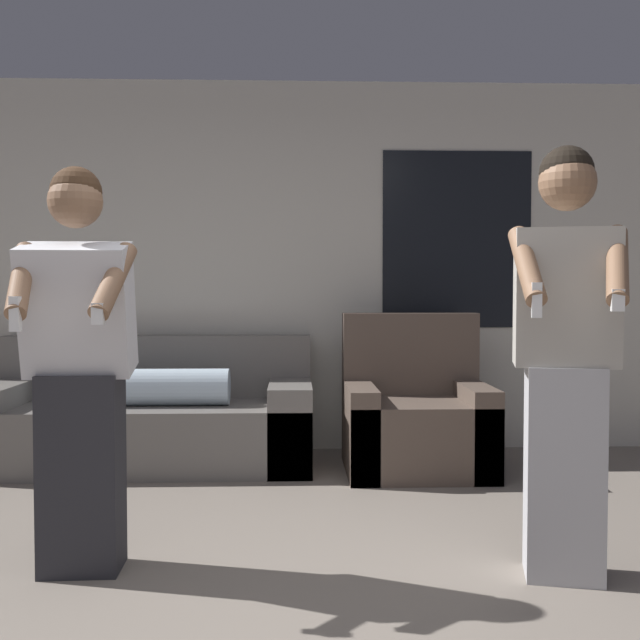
{
  "coord_description": "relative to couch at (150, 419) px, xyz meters",
  "views": [
    {
      "loc": [
        0.11,
        -2.37,
        1.16
      ],
      "look_at": [
        0.22,
        0.68,
        1.05
      ],
      "focal_mm": 42.0,
      "sensor_mm": 36.0,
      "label": 1
    }
  ],
  "objects": [
    {
      "name": "armchair",
      "position": [
        1.77,
        -0.21,
        0.03
      ],
      "size": [
        0.92,
        0.82,
        1.02
      ],
      "color": "brown",
      "rests_on": "ground_plane"
    },
    {
      "name": "couch",
      "position": [
        0.0,
        0.0,
        0.0
      ],
      "size": [
        2.18,
        0.9,
        0.85
      ],
      "color": "slate",
      "rests_on": "ground_plane"
    },
    {
      "name": "wall_back",
      "position": [
        0.88,
        0.48,
        1.05
      ],
      "size": [
        6.85,
        0.07,
        2.7
      ],
      "color": "beige",
      "rests_on": "ground_plane"
    },
    {
      "name": "person_left",
      "position": [
        0.09,
        -1.95,
        0.54
      ],
      "size": [
        0.49,
        0.51,
        1.67
      ],
      "color": "#28282D",
      "rests_on": "ground_plane"
    },
    {
      "name": "person_right",
      "position": [
        2.07,
        -2.07,
        0.6
      ],
      "size": [
        0.48,
        0.52,
        1.75
      ],
      "color": "#B2B2B7",
      "rests_on": "ground_plane"
    }
  ]
}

